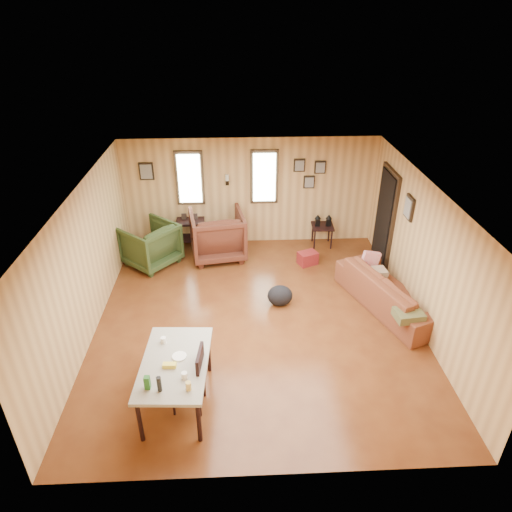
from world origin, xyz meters
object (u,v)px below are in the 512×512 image
(end_table, at_px, (191,227))
(recliner_green, at_px, (150,242))
(sofa, at_px, (392,286))
(recliner_brown, at_px, (217,233))
(dining_table, at_px, (175,366))
(side_table, at_px, (323,225))

(end_table, bearing_deg, recliner_green, -134.24)
(sofa, distance_m, recliner_green, 4.87)
(recliner_brown, bearing_deg, dining_table, 74.64)
(recliner_green, height_order, side_table, recliner_green)
(sofa, xyz_separation_m, dining_table, (-3.59, -2.12, 0.23))
(side_table, bearing_deg, sofa, -71.49)
(recliner_brown, bearing_deg, recliner_green, 1.23)
(dining_table, bearing_deg, sofa, 33.55)
(sofa, bearing_deg, dining_table, 99.71)
(end_table, bearing_deg, dining_table, -88.02)
(recliner_brown, bearing_deg, sofa, 138.04)
(sofa, bearing_deg, recliner_green, 47.90)
(side_table, bearing_deg, dining_table, -121.44)
(side_table, distance_m, dining_table, 5.33)
(recliner_green, relative_size, side_table, 1.33)
(dining_table, bearing_deg, recliner_green, 106.70)
(recliner_brown, xyz_separation_m, end_table, (-0.61, 0.55, -0.13))
(recliner_brown, relative_size, side_table, 1.50)
(sofa, height_order, side_table, sofa)
(recliner_green, height_order, end_table, recliner_green)
(sofa, height_order, dining_table, dining_table)
(side_table, bearing_deg, recliner_brown, -170.17)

